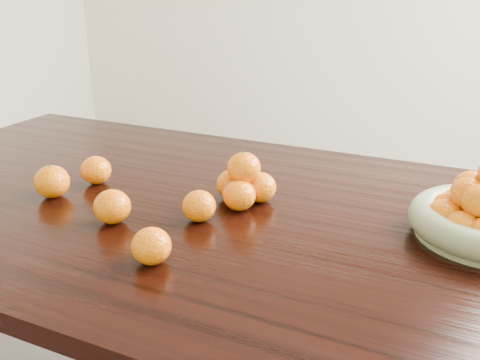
% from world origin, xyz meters
% --- Properties ---
extents(dining_table, '(2.00, 1.00, 0.75)m').
position_xyz_m(dining_table, '(0.00, 0.00, 0.66)').
color(dining_table, black).
rests_on(dining_table, ground).
extents(orange_pyramid, '(0.14, 0.14, 0.12)m').
position_xyz_m(orange_pyramid, '(0.01, 0.04, 0.80)').
color(orange_pyramid, orange).
rests_on(orange_pyramid, dining_table).
extents(loose_orange_0, '(0.08, 0.08, 0.08)m').
position_xyz_m(loose_orange_0, '(-0.40, -0.11, 0.79)').
color(loose_orange_0, orange).
rests_on(loose_orange_0, dining_table).
extents(loose_orange_1, '(0.08, 0.08, 0.07)m').
position_xyz_m(loose_orange_1, '(-0.19, -0.17, 0.79)').
color(loose_orange_1, orange).
rests_on(loose_orange_1, dining_table).
extents(loose_orange_2, '(0.07, 0.07, 0.07)m').
position_xyz_m(loose_orange_2, '(-0.02, -0.27, 0.78)').
color(loose_orange_2, orange).
rests_on(loose_orange_2, dining_table).
extents(loose_orange_3, '(0.07, 0.07, 0.07)m').
position_xyz_m(loose_orange_3, '(-0.37, -0.00, 0.78)').
color(loose_orange_3, orange).
rests_on(loose_orange_3, dining_table).
extents(loose_orange_4, '(0.07, 0.07, 0.07)m').
position_xyz_m(loose_orange_4, '(-0.03, -0.08, 0.78)').
color(loose_orange_4, orange).
rests_on(loose_orange_4, dining_table).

